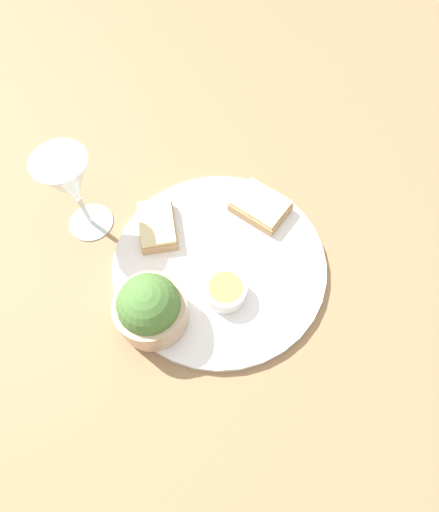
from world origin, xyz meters
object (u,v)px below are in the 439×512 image
object	(u,v)px
salad_bowl	(149,307)
sauce_ramekin	(226,291)
cheese_toast_near	(260,206)
wine_glass	(70,183)
cheese_toast_far	(157,225)

from	to	relation	value
salad_bowl	sauce_ramekin	bearing A→B (deg)	-116.08
sauce_ramekin	cheese_toast_near	distance (m)	0.17
wine_glass	cheese_toast_near	bearing A→B (deg)	-130.63
wine_glass	salad_bowl	bearing A→B (deg)	171.34
sauce_ramekin	wine_glass	bearing A→B (deg)	15.01
cheese_toast_near	cheese_toast_far	world-z (taller)	same
cheese_toast_near	cheese_toast_far	xyz separation A→B (m)	(0.09, 0.15, 0.00)
cheese_toast_near	wine_glass	world-z (taller)	wine_glass
sauce_ramekin	wine_glass	xyz separation A→B (m)	(0.26, 0.07, 0.08)
salad_bowl	sauce_ramekin	xyz separation A→B (m)	(-0.05, -0.10, -0.03)
wine_glass	cheese_toast_far	bearing A→B (deg)	-144.18
sauce_ramekin	cheese_toast_near	bearing A→B (deg)	-65.00
salad_bowl	sauce_ramekin	world-z (taller)	salad_bowl
cheese_toast_far	wine_glass	bearing A→B (deg)	35.82
cheese_toast_far	wine_glass	world-z (taller)	wine_glass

